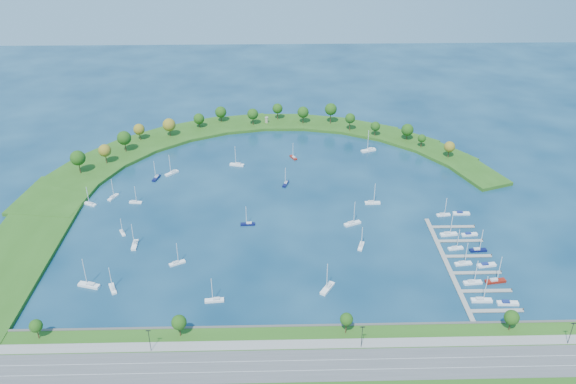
{
  "coord_description": "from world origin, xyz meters",
  "views": [
    {
      "loc": [
        -2.06,
        -278.42,
        159.06
      ],
      "look_at": [
        5.0,
        5.0,
        4.0
      ],
      "focal_mm": 35.82,
      "sensor_mm": 36.0,
      "label": 1
    }
  ],
  "objects_px": {
    "moored_boat_15": "(286,183)",
    "docked_boat_9": "(469,234)",
    "moored_boat_19": "(113,288)",
    "docked_boat_5": "(486,265)",
    "moored_boat_6": "(135,244)",
    "docked_boat_0": "(481,300)",
    "moored_boat_2": "(369,150)",
    "moored_boat_14": "(352,223)",
    "moored_boat_17": "(328,288)",
    "docked_boat_6": "(456,248)",
    "docked_boat_7": "(478,249)",
    "moored_boat_7": "(248,223)",
    "moored_boat_12": "(113,197)",
    "moored_boat_3": "(361,246)",
    "moored_boat_4": "(135,202)",
    "docked_boat_2": "(473,282)",
    "moored_boat_9": "(89,285)",
    "docked_boat_10": "(443,214)",
    "moored_boat_0": "(122,232)",
    "docked_boat_3": "(495,280)",
    "docked_boat_1": "(507,303)",
    "moored_boat_13": "(156,177)",
    "docked_boat_8": "(449,234)",
    "moored_boat_5": "(293,157)",
    "moored_boat_11": "(90,204)",
    "moored_boat_16": "(172,172)",
    "harbor_tower": "(267,120)",
    "dock_system": "(463,264)",
    "moored_boat_10": "(215,300)",
    "docked_boat_4": "(463,263)",
    "docked_boat_11": "(461,213)",
    "moored_boat_1": "(177,262)"
  },
  "relations": [
    {
      "from": "moored_boat_9",
      "to": "docked_boat_0",
      "type": "xyz_separation_m",
      "value": [
        170.7,
        -14.46,
        -0.05
      ]
    },
    {
      "from": "moored_boat_2",
      "to": "moored_boat_14",
      "type": "xyz_separation_m",
      "value": [
        -22.17,
        -91.53,
        -0.05
      ]
    },
    {
      "from": "docked_boat_6",
      "to": "docked_boat_7",
      "type": "xyz_separation_m",
      "value": [
        10.49,
        -1.91,
        0.03
      ]
    },
    {
      "from": "docked_boat_5",
      "to": "docked_boat_7",
      "type": "height_order",
      "value": "docked_boat_7"
    },
    {
      "from": "docked_boat_10",
      "to": "docked_boat_3",
      "type": "bearing_deg",
      "value": -88.45
    },
    {
      "from": "docked_boat_0",
      "to": "docked_boat_7",
      "type": "height_order",
      "value": "docked_boat_0"
    },
    {
      "from": "docked_boat_10",
      "to": "moored_boat_15",
      "type": "bearing_deg",
      "value": 149.49
    },
    {
      "from": "moored_boat_14",
      "to": "docked_boat_5",
      "type": "xyz_separation_m",
      "value": [
        58.04,
        -38.22,
        -0.29
      ]
    },
    {
      "from": "moored_boat_2",
      "to": "moored_boat_19",
      "type": "bearing_deg",
      "value": 24.75
    },
    {
      "from": "moored_boat_3",
      "to": "docked_boat_10",
      "type": "relative_size",
      "value": 1.03
    },
    {
      "from": "docked_boat_2",
      "to": "docked_boat_4",
      "type": "height_order",
      "value": "docked_boat_2"
    },
    {
      "from": "moored_boat_4",
      "to": "docked_boat_5",
      "type": "height_order",
      "value": "moored_boat_4"
    },
    {
      "from": "moored_boat_0",
      "to": "docked_boat_10",
      "type": "relative_size",
      "value": 0.84
    },
    {
      "from": "moored_boat_2",
      "to": "moored_boat_15",
      "type": "relative_size",
      "value": 1.33
    },
    {
      "from": "docked_boat_0",
      "to": "docked_boat_6",
      "type": "relative_size",
      "value": 1.19
    },
    {
      "from": "docked_boat_3",
      "to": "docked_boat_1",
      "type": "bearing_deg",
      "value": -98.68
    },
    {
      "from": "docked_boat_5",
      "to": "moored_boat_0",
      "type": "bearing_deg",
      "value": 160.84
    },
    {
      "from": "moored_boat_5",
      "to": "docked_boat_1",
      "type": "xyz_separation_m",
      "value": [
        86.19,
        -147.41,
        -0.19
      ]
    },
    {
      "from": "dock_system",
      "to": "docked_boat_10",
      "type": "distance_m",
      "value": 44.89
    },
    {
      "from": "moored_boat_6",
      "to": "docked_boat_0",
      "type": "bearing_deg",
      "value": 70.54
    },
    {
      "from": "docked_boat_5",
      "to": "docked_boat_9",
      "type": "bearing_deg",
      "value": 81.24
    },
    {
      "from": "moored_boat_15",
      "to": "docked_boat_8",
      "type": "xyz_separation_m",
      "value": [
        81.46,
        -56.88,
        0.05
      ]
    },
    {
      "from": "moored_boat_7",
      "to": "moored_boat_12",
      "type": "bearing_deg",
      "value": -23.37
    },
    {
      "from": "moored_boat_0",
      "to": "moored_boat_9",
      "type": "xyz_separation_m",
      "value": [
        -4.85,
        -43.21,
        0.15
      ]
    },
    {
      "from": "moored_boat_10",
      "to": "docked_boat_6",
      "type": "distance_m",
      "value": 119.94
    },
    {
      "from": "moored_boat_15",
      "to": "docked_boat_1",
      "type": "height_order",
      "value": "moored_boat_15"
    },
    {
      "from": "moored_boat_15",
      "to": "moored_boat_19",
      "type": "relative_size",
      "value": 0.98
    },
    {
      "from": "moored_boat_15",
      "to": "docked_boat_3",
      "type": "xyz_separation_m",
      "value": [
        91.96,
        -95.82,
        0.07
      ]
    },
    {
      "from": "moored_boat_14",
      "to": "moored_boat_17",
      "type": "height_order",
      "value": "moored_boat_17"
    },
    {
      "from": "moored_boat_13",
      "to": "docked_boat_6",
      "type": "distance_m",
      "value": 177.8
    },
    {
      "from": "moored_boat_7",
      "to": "moored_boat_16",
      "type": "xyz_separation_m",
      "value": [
        -48.71,
        60.26,
        0.06
      ]
    },
    {
      "from": "moored_boat_3",
      "to": "dock_system",
      "type": "bearing_deg",
      "value": -91.59
    },
    {
      "from": "docked_boat_3",
      "to": "docked_boat_0",
      "type": "bearing_deg",
      "value": -137.4
    },
    {
      "from": "moored_boat_11",
      "to": "moored_boat_14",
      "type": "relative_size",
      "value": 0.83
    },
    {
      "from": "harbor_tower",
      "to": "moored_boat_17",
      "type": "height_order",
      "value": "moored_boat_17"
    },
    {
      "from": "moored_boat_3",
      "to": "moored_boat_4",
      "type": "bearing_deg",
      "value": 86.46
    },
    {
      "from": "moored_boat_14",
      "to": "docked_boat_3",
      "type": "height_order",
      "value": "docked_boat_3"
    },
    {
      "from": "moored_boat_9",
      "to": "docked_boat_10",
      "type": "xyz_separation_m",
      "value": [
        173.14,
        56.76,
        -0.12
      ]
    },
    {
      "from": "moored_boat_5",
      "to": "docked_boat_2",
      "type": "bearing_deg",
      "value": -176.72
    },
    {
      "from": "moored_boat_15",
      "to": "docked_boat_9",
      "type": "distance_m",
      "value": 108.33
    },
    {
      "from": "dock_system",
      "to": "docked_boat_6",
      "type": "bearing_deg",
      "value": 88.97
    },
    {
      "from": "moored_boat_0",
      "to": "moored_boat_5",
      "type": "relative_size",
      "value": 0.86
    },
    {
      "from": "moored_boat_17",
      "to": "docked_boat_11",
      "type": "relative_size",
      "value": 1.59
    },
    {
      "from": "moored_boat_12",
      "to": "docked_boat_9",
      "type": "distance_m",
      "value": 194.93
    },
    {
      "from": "moored_boat_13",
      "to": "docked_boat_3",
      "type": "relative_size",
      "value": 0.89
    },
    {
      "from": "moored_boat_1",
      "to": "docked_boat_1",
      "type": "distance_m",
      "value": 148.27
    },
    {
      "from": "moored_boat_19",
      "to": "docked_boat_5",
      "type": "height_order",
      "value": "moored_boat_19"
    },
    {
      "from": "dock_system",
      "to": "moored_boat_19",
      "type": "bearing_deg",
      "value": -174.8
    },
    {
      "from": "moored_boat_19",
      "to": "docked_boat_2",
      "type": "xyz_separation_m",
      "value": [
        159.74,
        0.44,
        0.02
      ]
    },
    {
      "from": "moored_boat_6",
      "to": "docked_boat_4",
      "type": "relative_size",
      "value": 1.08
    }
  ]
}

